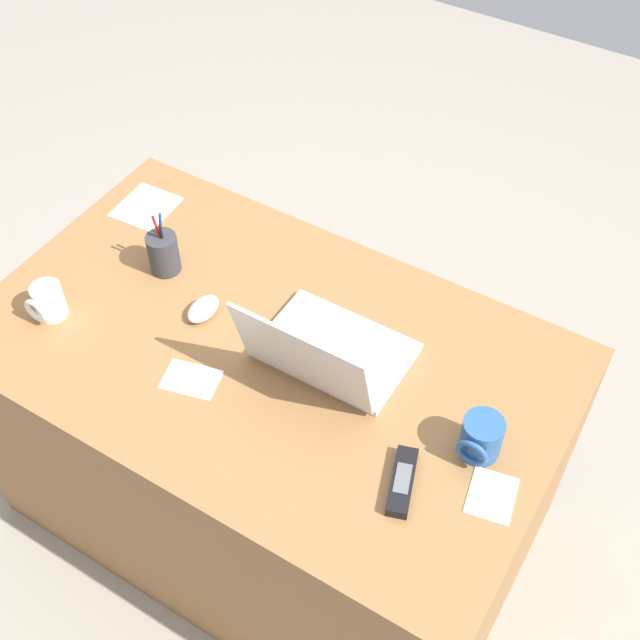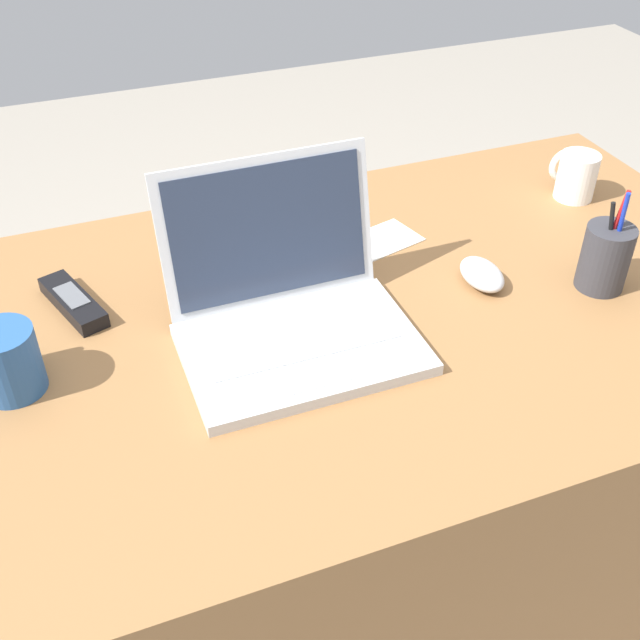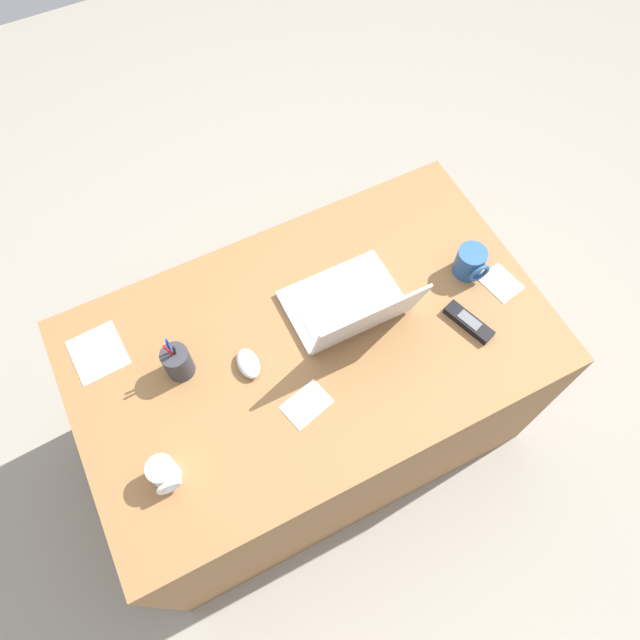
{
  "view_description": "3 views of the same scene",
  "coord_description": "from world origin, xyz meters",
  "px_view_note": "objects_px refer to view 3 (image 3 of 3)",
  "views": [
    {
      "loc": [
        -0.75,
        0.99,
        2.24
      ],
      "look_at": [
        -0.09,
        -0.08,
        0.83
      ],
      "focal_mm": 47.0,
      "sensor_mm": 36.0,
      "label": 1
    },
    {
      "loc": [
        -0.42,
        -0.87,
        1.47
      ],
      "look_at": [
        -0.12,
        -0.09,
        0.81
      ],
      "focal_mm": 43.51,
      "sensor_mm": 36.0,
      "label": 2
    },
    {
      "loc": [
        0.31,
        0.66,
        2.27
      ],
      "look_at": [
        -0.05,
        -0.04,
        0.78
      ],
      "focal_mm": 33.05,
      "sensor_mm": 36.0,
      "label": 3
    }
  ],
  "objects_px": {
    "coffee_mug_white": "(164,474)",
    "pen_holder": "(178,362)",
    "coffee_mug_tall": "(470,263)",
    "cordless_phone": "(469,322)",
    "computer_mouse": "(248,364)",
    "laptop": "(351,307)"
  },
  "relations": [
    {
      "from": "coffee_mug_white",
      "to": "pen_holder",
      "type": "bearing_deg",
      "value": -117.35
    },
    {
      "from": "coffee_mug_tall",
      "to": "cordless_phone",
      "type": "relative_size",
      "value": 0.62
    },
    {
      "from": "computer_mouse",
      "to": "pen_holder",
      "type": "relative_size",
      "value": 0.55
    },
    {
      "from": "laptop",
      "to": "cordless_phone",
      "type": "bearing_deg",
      "value": 148.1
    },
    {
      "from": "laptop",
      "to": "computer_mouse",
      "type": "relative_size",
      "value": 3.48
    },
    {
      "from": "laptop",
      "to": "computer_mouse",
      "type": "distance_m",
      "value": 0.33
    },
    {
      "from": "coffee_mug_white",
      "to": "pen_holder",
      "type": "height_order",
      "value": "pen_holder"
    },
    {
      "from": "coffee_mug_white",
      "to": "coffee_mug_tall",
      "type": "distance_m",
      "value": 1.04
    },
    {
      "from": "coffee_mug_tall",
      "to": "coffee_mug_white",
      "type": "bearing_deg",
      "value": 9.8
    },
    {
      "from": "cordless_phone",
      "to": "pen_holder",
      "type": "relative_size",
      "value": 0.92
    },
    {
      "from": "laptop",
      "to": "coffee_mug_white",
      "type": "xyz_separation_m",
      "value": [
        0.64,
        0.21,
        -0.0
      ]
    },
    {
      "from": "computer_mouse",
      "to": "cordless_phone",
      "type": "xyz_separation_m",
      "value": [
        -0.62,
        0.17,
        -0.01
      ]
    },
    {
      "from": "laptop",
      "to": "coffee_mug_white",
      "type": "distance_m",
      "value": 0.67
    },
    {
      "from": "laptop",
      "to": "coffee_mug_tall",
      "type": "relative_size",
      "value": 3.37
    },
    {
      "from": "coffee_mug_tall",
      "to": "cordless_phone",
      "type": "distance_m",
      "value": 0.19
    },
    {
      "from": "coffee_mug_tall",
      "to": "pen_holder",
      "type": "height_order",
      "value": "pen_holder"
    },
    {
      "from": "laptop",
      "to": "computer_mouse",
      "type": "bearing_deg",
      "value": 2.63
    },
    {
      "from": "coffee_mug_white",
      "to": "cordless_phone",
      "type": "bearing_deg",
      "value": -178.5
    },
    {
      "from": "coffee_mug_white",
      "to": "coffee_mug_tall",
      "type": "xyz_separation_m",
      "value": [
        -1.03,
        -0.18,
        0.0
      ]
    },
    {
      "from": "coffee_mug_tall",
      "to": "pen_holder",
      "type": "distance_m",
      "value": 0.9
    },
    {
      "from": "coffee_mug_white",
      "to": "cordless_phone",
      "type": "xyz_separation_m",
      "value": [
        -0.93,
        -0.02,
        -0.03
      ]
    },
    {
      "from": "coffee_mug_white",
      "to": "cordless_phone",
      "type": "height_order",
      "value": "coffee_mug_white"
    }
  ]
}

